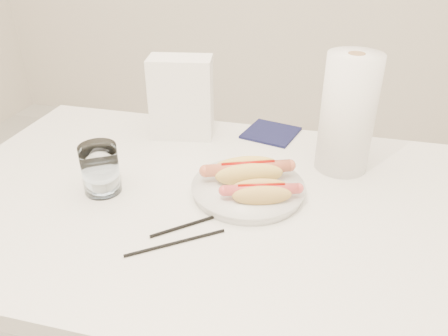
% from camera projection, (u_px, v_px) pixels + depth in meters
% --- Properties ---
extents(table, '(1.20, 0.80, 0.75)m').
position_uv_depth(table, '(202.00, 217.00, 1.01)').
color(table, white).
rests_on(table, ground).
extents(plate, '(0.27, 0.27, 0.02)m').
position_uv_depth(plate, '(248.00, 190.00, 0.98)').
color(plate, white).
rests_on(plate, table).
extents(hotdog_left, '(0.19, 0.12, 0.05)m').
position_uv_depth(hotdog_left, '(248.00, 171.00, 0.98)').
color(hotdog_left, '#F0CB60').
rests_on(hotdog_left, plate).
extents(hotdog_right, '(0.15, 0.09, 0.04)m').
position_uv_depth(hotdog_right, '(261.00, 192.00, 0.91)').
color(hotdog_right, '#E4B459').
rests_on(hotdog_right, plate).
extents(water_glass, '(0.08, 0.08, 0.11)m').
position_uv_depth(water_glass, '(100.00, 169.00, 0.96)').
color(water_glass, white).
rests_on(water_glass, table).
extents(chopstick_near, '(0.17, 0.15, 0.01)m').
position_uv_depth(chopstick_near, '(201.00, 221.00, 0.89)').
color(chopstick_near, black).
rests_on(chopstick_near, table).
extents(chopstick_far, '(0.16, 0.12, 0.01)m').
position_uv_depth(chopstick_far, '(176.00, 243.00, 0.83)').
color(chopstick_far, black).
rests_on(chopstick_far, table).
extents(napkin_box, '(0.18, 0.12, 0.22)m').
position_uv_depth(napkin_box, '(182.00, 98.00, 1.19)').
color(napkin_box, white).
rests_on(napkin_box, table).
extents(navy_napkin, '(0.17, 0.17, 0.01)m').
position_uv_depth(navy_napkin, '(271.00, 133.00, 1.25)').
color(navy_napkin, '#111335').
rests_on(navy_napkin, table).
extents(paper_towel_roll, '(0.16, 0.16, 0.28)m').
position_uv_depth(paper_towel_roll, '(348.00, 114.00, 1.02)').
color(paper_towel_roll, white).
rests_on(paper_towel_roll, table).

